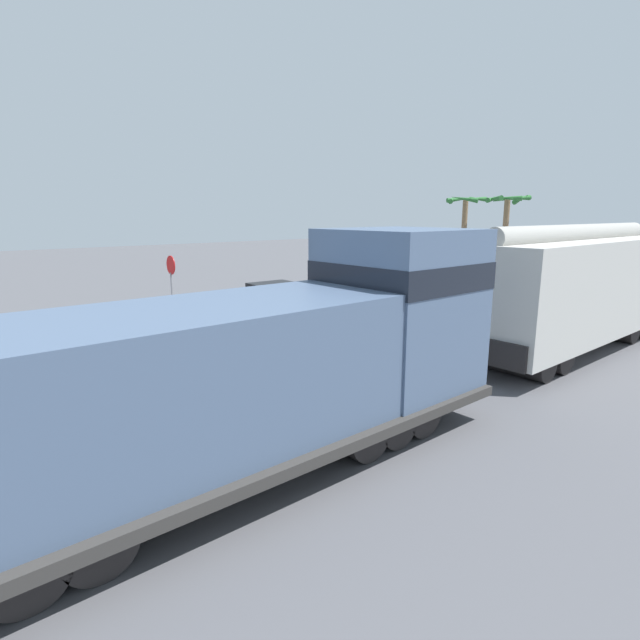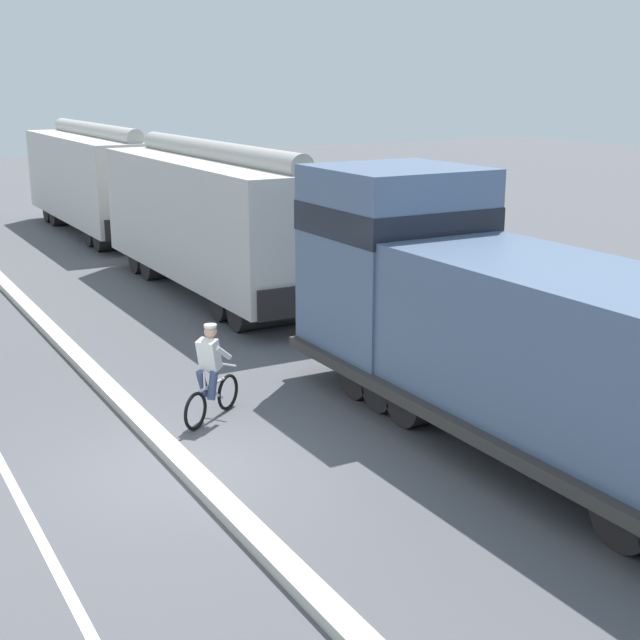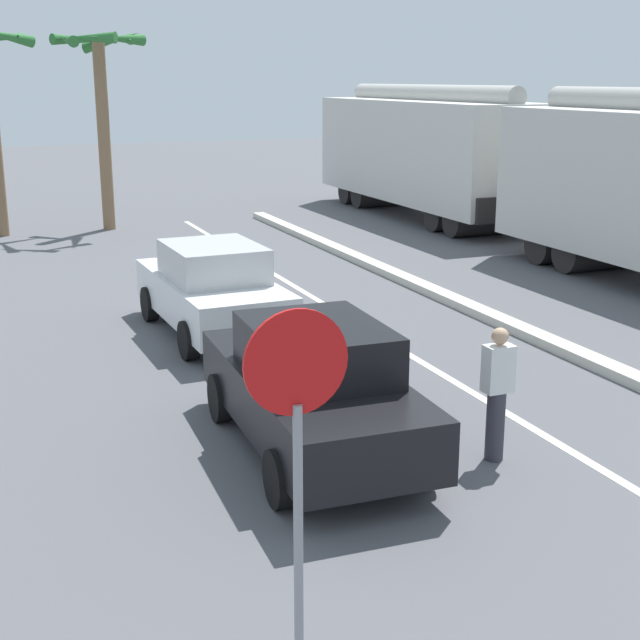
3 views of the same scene
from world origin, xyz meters
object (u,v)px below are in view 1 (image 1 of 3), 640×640
parked_car_white (369,290)px  cyclist (290,348)px  hopper_car_lead (571,289)px  palm_tree_far (465,217)px  palm_tree_near (506,216)px  locomotive (264,371)px  stop_sign (171,277)px  pedestrian_by_cars (282,310)px  parked_car_black (276,301)px

parked_car_white → cyclist: bearing=-57.0°
hopper_car_lead → parked_car_white: (-10.06, 0.84, -1.26)m
palm_tree_far → palm_tree_near: bearing=0.1°
locomotive → palm_tree_far: 28.36m
stop_sign → palm_tree_near: size_ratio=0.50×
locomotive → pedestrian_by_cars: size_ratio=7.17×
cyclist → stop_sign: (-8.13, 0.20, 1.21)m
parked_car_black → cyclist: cyclist is taller
locomotive → parked_car_black: bearing=143.7°
palm_tree_near → parked_car_black: bearing=-91.4°
palm_tree_near → palm_tree_far: palm_tree_near is taller
hopper_car_lead → parked_car_white: bearing=175.2°
palm_tree_near → pedestrian_by_cars: palm_tree_near is taller
palm_tree_far → pedestrian_by_cars: size_ratio=3.58×
cyclist → palm_tree_near: size_ratio=0.30×
stop_sign → cyclist: bearing=-1.4°
locomotive → cyclist: (-3.86, 3.45, -0.98)m
cyclist → pedestrian_by_cars: (-4.56, 3.07, 0.03)m
locomotive → hopper_car_lead: (0.00, 12.16, 0.28)m
hopper_car_lead → pedestrian_by_cars: (-8.42, -5.63, -1.23)m
parked_car_black → palm_tree_far: (-2.60, 17.55, 3.46)m
locomotive → palm_tree_near: palm_tree_near is taller
locomotive → parked_car_white: size_ratio=2.73×
parked_car_white → palm_tree_far: (-2.86, 12.13, 3.46)m
palm_tree_near → palm_tree_far: bearing=-179.9°
parked_car_black → stop_sign: stop_sign is taller
locomotive → parked_car_white: (-10.06, 13.00, -0.98)m
parked_car_white → pedestrian_by_cars: same height
parked_car_black → stop_sign: 4.44m
hopper_car_lead → palm_tree_far: 18.44m
parked_car_black → hopper_car_lead: bearing=23.9°
parked_car_black → palm_tree_far: 18.07m
cyclist → stop_sign: bearing=178.6°
hopper_car_lead → cyclist: size_ratio=6.18×
cyclist → stop_sign: 8.22m
locomotive → hopper_car_lead: bearing=90.0°
stop_sign → palm_tree_far: palm_tree_far is taller
palm_tree_far → pedestrian_by_cars: (4.49, -18.60, -3.43)m
cyclist → palm_tree_near: palm_tree_near is taller
locomotive → palm_tree_near: (-9.90, 25.13, 2.58)m
hopper_car_lead → stop_sign: hopper_car_lead is taller
locomotive → palm_tree_far: size_ratio=2.00×
pedestrian_by_cars → parked_car_black: bearing=150.9°
parked_car_black → pedestrian_by_cars: 2.17m
hopper_car_lead → palm_tree_far: size_ratio=1.83×
pedestrian_by_cars → stop_sign: bearing=-141.1°
palm_tree_far → locomotive: bearing=-62.8°
locomotive → palm_tree_near: 27.14m
parked_car_black → cyclist: size_ratio=2.48×
parked_car_white → stop_sign: stop_sign is taller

